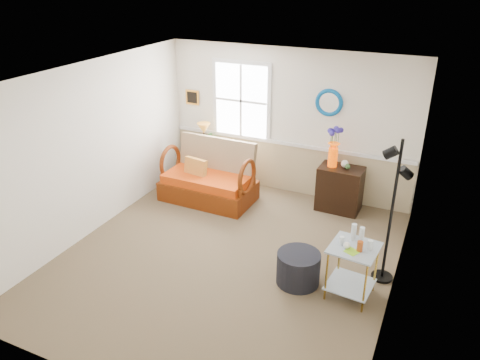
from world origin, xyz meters
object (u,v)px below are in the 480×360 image
at_px(lamp_stand, 204,162).
at_px(loveseat, 208,173).
at_px(cabinet, 340,189).
at_px(floor_lamp, 392,213).
at_px(ottoman, 298,268).
at_px(side_table, 351,271).

bearing_deg(lamp_stand, loveseat, -56.49).
distance_m(cabinet, floor_lamp, 2.05).
distance_m(lamp_stand, cabinet, 2.71).
distance_m(loveseat, ottoman, 2.77).
distance_m(side_table, floor_lamp, 0.89).
bearing_deg(side_table, cabinet, 107.37).
xyz_separation_m(loveseat, ottoman, (2.21, -1.64, -0.30)).
xyz_separation_m(side_table, floor_lamp, (0.32, 0.54, 0.63)).
xyz_separation_m(cabinet, ottoman, (0.01, -2.24, -0.17)).
bearing_deg(floor_lamp, loveseat, 160.30).
distance_m(loveseat, floor_lamp, 3.42).
relative_size(loveseat, ottoman, 2.80).
bearing_deg(loveseat, lamp_stand, 124.67).
bearing_deg(loveseat, floor_lamp, -17.34).
distance_m(cabinet, ottoman, 2.24).
height_order(cabinet, floor_lamp, floor_lamp).
xyz_separation_m(side_table, ottoman, (-0.68, -0.02, -0.14)).
bearing_deg(cabinet, loveseat, -163.10).
bearing_deg(side_table, loveseat, 150.81).
xyz_separation_m(loveseat, side_table, (2.89, -1.62, -0.16)).
xyz_separation_m(floor_lamp, ottoman, (-1.00, -0.56, -0.77)).
bearing_deg(ottoman, floor_lamp, 29.29).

